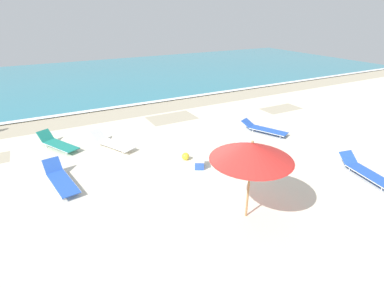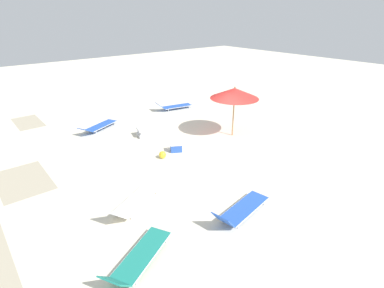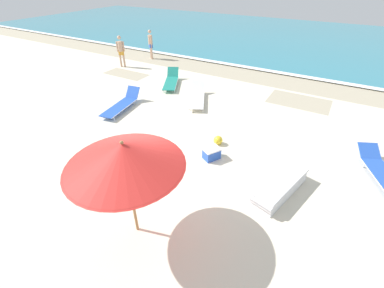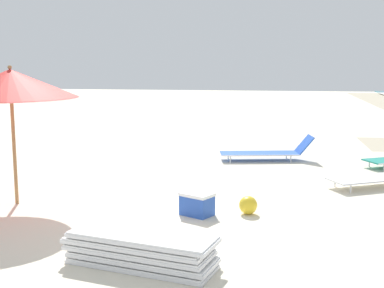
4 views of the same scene
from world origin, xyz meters
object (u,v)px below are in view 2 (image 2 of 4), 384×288
Objects in this scene: lounger_stack at (157,130)px; sun_lounger_near_water_right at (241,210)px; sun_lounger_under_umbrella at (138,258)px; cooler_box at (176,147)px; sun_lounger_beside_umbrella at (98,126)px; sun_lounger_mid_beach_solo at (133,202)px; beach_ball at (163,155)px; beach_umbrella at (235,93)px; sun_lounger_near_water_left at (174,106)px.

sun_lounger_near_water_right is (-6.95, 1.61, 0.01)m from lounger_stack.
sun_lounger_under_umbrella is 3.66× the size of cooler_box.
sun_lounger_under_umbrella is 6.34m from cooler_box.
lounger_stack is at bearing -164.25° from sun_lounger_beside_umbrella.
lounger_stack is 0.87× the size of sun_lounger_beside_umbrella.
sun_lounger_mid_beach_solo is 3.45m from beach_ball.
sun_lounger_beside_umbrella is at bearing 9.02° from beach_ball.
sun_lounger_beside_umbrella is (4.76, 4.75, -1.87)m from beach_umbrella.
beach_umbrella reaches higher than lounger_stack.
sun_lounger_under_umbrella is at bearing 151.16° from sun_lounger_near_water_left.
sun_lounger_beside_umbrella is at bearing -41.69° from sun_lounger_mid_beach_solo.
lounger_stack is 4.05m from sun_lounger_near_water_left.
sun_lounger_under_umbrella is at bearing 119.15° from beach_umbrella.
sun_lounger_near_water_right is (-4.51, 4.36, -1.86)m from beach_umbrella.
sun_lounger_near_water_right reaches higher than lounger_stack.
sun_lounger_mid_beach_solo is at bearing 155.06° from lounger_stack.
beach_umbrella is 1.04× the size of sun_lounger_near_water_left.
sun_lounger_mid_beach_solo is (-6.94, 1.86, 0.01)m from sun_lounger_beside_umbrella.
beach_umbrella reaches higher than sun_lounger_beside_umbrella.
sun_lounger_near_water_right is at bearing 135.97° from beach_umbrella.
lounger_stack reaches higher than beach_ball.
lounger_stack is 0.87× the size of sun_lounger_near_water_right.
lounger_stack is at bearing -71.66° from cooler_box.
sun_lounger_mid_beach_solo reaches higher than beach_ball.
cooler_box is (0.17, -0.82, 0.04)m from beach_ball.
beach_umbrella reaches higher than cooler_box.
sun_lounger_beside_umbrella is 7.19m from sun_lounger_mid_beach_solo.
sun_lounger_mid_beach_solo reaches higher than sun_lounger_beside_umbrella.
sun_lounger_beside_umbrella is at bearing -45.24° from sun_lounger_under_umbrella.
lounger_stack is at bearing 143.26° from sun_lounger_near_water_left.
sun_lounger_beside_umbrella is 1.00× the size of sun_lounger_near_water_left.
sun_lounger_beside_umbrella is at bearing -7.29° from sun_lounger_near_water_right.
cooler_box is (4.77, -1.18, -0.03)m from sun_lounger_near_water_right.
beach_umbrella is at bearing -98.43° from sun_lounger_mid_beach_solo.
lounger_stack is at bearing -66.52° from sun_lounger_mid_beach_solo.
sun_lounger_under_umbrella reaches higher than sun_lounger_mid_beach_solo.
beach_umbrella is 1.04× the size of sun_lounger_near_water_right.
beach_umbrella is 4.13m from lounger_stack.
cooler_box is (0.25, 3.19, -1.89)m from beach_umbrella.
sun_lounger_mid_beach_solo is at bearing 34.21° from sun_lounger_near_water_right.
sun_lounger_near_water_left reaches higher than beach_ball.
beach_umbrella reaches higher than sun_lounger_mid_beach_solo.
cooler_box is at bearing -78.46° from beach_ball.
sun_lounger_near_water_right is at bearing 175.54° from beach_ball.
cooler_box is at bearing -23.51° from sun_lounger_near_water_right.
sun_lounger_near_water_left is (5.15, -0.24, -1.87)m from beach_umbrella.
sun_lounger_beside_umbrella is at bearing 55.41° from lounger_stack.
sun_lounger_beside_umbrella is at bearing -41.42° from cooler_box.
sun_lounger_near_water_left is 5.98m from cooler_box.
sun_lounger_near_water_right is at bearing -178.11° from lounger_stack.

